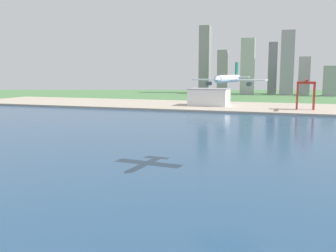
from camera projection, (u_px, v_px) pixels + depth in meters
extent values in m
plane|color=#4A7645|center=(237.00, 130.00, 305.32)|extent=(2400.00, 2400.00, 0.00)
cube|color=navy|center=(223.00, 142.00, 249.10)|extent=(840.00, 360.00, 0.15)
cube|color=#AB9D8B|center=(260.00, 107.00, 483.14)|extent=(840.00, 140.00, 2.50)
cylinder|color=white|center=(228.00, 79.00, 178.92)|extent=(6.71, 34.90, 3.50)
cone|color=white|center=(217.00, 79.00, 161.98)|extent=(3.67, 4.15, 3.33)
cube|color=white|center=(229.00, 80.00, 180.56)|extent=(35.76, 10.87, 0.50)
cube|color=#0C5947|center=(237.00, 71.00, 192.49)|extent=(0.88, 4.20, 8.41)
cube|color=white|center=(236.00, 77.00, 192.94)|extent=(12.97, 4.98, 0.36)
cylinder|color=#4C4F54|center=(249.00, 84.00, 175.89)|extent=(2.37, 5.02, 1.93)
cylinder|color=#4C4F54|center=(209.00, 84.00, 183.89)|extent=(2.37, 5.02, 1.93)
cube|color=#B72D23|center=(297.00, 97.00, 441.10)|extent=(2.20, 2.20, 29.96)
cube|color=#B72D23|center=(314.00, 97.00, 435.20)|extent=(2.20, 2.20, 29.96)
cube|color=#B72D23|center=(297.00, 96.00, 448.59)|extent=(2.20, 2.20, 29.96)
cube|color=#B72D23|center=(314.00, 97.00, 442.69)|extent=(2.20, 2.20, 29.96)
cube|color=#B72D23|center=(306.00, 83.00, 439.59)|extent=(20.82, 10.00, 2.80)
cube|color=#B72D23|center=(307.00, 80.00, 430.62)|extent=(2.60, 36.61, 2.60)
cube|color=white|center=(209.00, 97.00, 497.51)|extent=(49.62, 37.06, 21.08)
cube|color=gray|center=(209.00, 89.00, 495.94)|extent=(50.62, 37.80, 1.20)
cube|color=gray|center=(205.00, 60.00, 842.44)|extent=(23.19, 24.19, 147.53)
cube|color=gray|center=(223.00, 72.00, 799.29)|extent=(21.08, 19.66, 92.08)
cube|color=#A5ABA9|center=(248.00, 67.00, 777.86)|extent=(27.62, 14.09, 114.95)
cube|color=gray|center=(273.00, 68.00, 811.88)|extent=(18.67, 21.33, 109.40)
cube|color=#92919E|center=(287.00, 63.00, 757.63)|extent=(26.31, 16.92, 128.67)
cube|color=#9B989F|center=(304.00, 76.00, 772.04)|extent=(22.72, 23.80, 77.24)
cube|color=gray|center=(330.00, 81.00, 732.30)|extent=(23.53, 26.18, 58.36)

